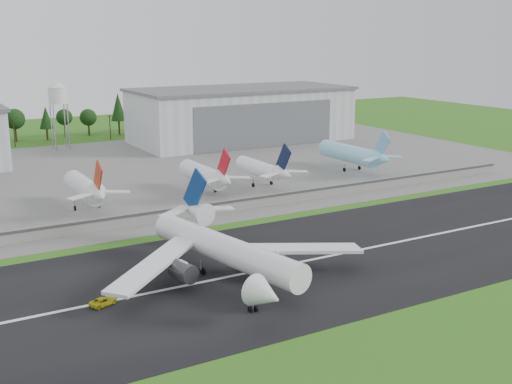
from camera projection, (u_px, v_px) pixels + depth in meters
ground at (305, 282)px, 130.69m from camera, size 600.00×600.00×0.00m
runway at (279, 267)px, 139.11m from camera, size 320.00×60.00×0.10m
runway_centerline at (279, 266)px, 139.09m from camera, size 220.00×1.00×0.02m
apron at (119, 174)px, 231.82m from camera, size 320.00×150.00×0.10m
blast_fence at (193, 211)px, 176.61m from camera, size 240.00×0.61×3.50m
hangar_east at (241, 114)px, 302.92m from camera, size 102.00×47.00×25.20m
water_tower at (58, 93)px, 278.38m from camera, size 8.40×8.40×29.40m
utility_poles at (65, 143)px, 299.26m from camera, size 230.00×3.00×12.00m
treeline at (57, 139)px, 311.91m from camera, size 320.00×16.00×22.00m
main_airliner at (226, 256)px, 131.22m from camera, size 56.21×58.98×18.17m
ground_vehicle at (103, 301)px, 118.99m from camera, size 5.96×4.27×1.51m
parked_jet_red_a at (87, 189)px, 182.57m from camera, size 7.36×31.29×16.82m
parked_jet_red_b at (207, 175)px, 200.83m from camera, size 7.36×31.29×16.74m
parked_jet_navy at (265, 170)px, 210.98m from camera, size 7.36×31.29×16.39m
parked_jet_skyblue at (355, 154)px, 235.18m from camera, size 7.36×37.29×17.02m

